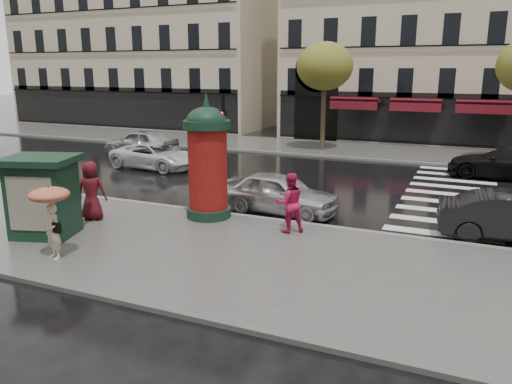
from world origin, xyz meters
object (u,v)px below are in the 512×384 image
at_px(morris_column, 208,159).
at_px(car_white, 155,156).
at_px(car_silver, 280,193).
at_px(car_black, 509,163).
at_px(woman_umbrella, 51,211).
at_px(woman_red, 290,203).
at_px(newsstand, 43,195).
at_px(man_burgundy, 91,191).
at_px(traffic_light, 223,144).
at_px(car_far_silver, 141,143).

relative_size(morris_column, car_white, 0.88).
relative_size(morris_column, car_silver, 0.98).
distance_m(car_silver, car_black, 12.38).
height_order(woman_umbrella, car_white, woman_umbrella).
bearing_deg(woman_red, newsstand, -10.86).
height_order(car_silver, car_black, car_black).
bearing_deg(car_white, man_burgundy, -152.78).
distance_m(woman_red, traffic_light, 3.17).
xyz_separation_m(woman_umbrella, car_white, (-5.08, 11.90, -0.78)).
xyz_separation_m(newsstand, car_white, (-3.39, 10.55, -0.70)).
relative_size(woman_umbrella, man_burgundy, 1.02).
height_order(car_black, car_far_silver, car_far_silver).
height_order(woman_umbrella, newsstand, newsstand).
distance_m(woman_umbrella, car_silver, 7.86).
bearing_deg(woman_red, car_far_silver, -74.84).
relative_size(man_burgundy, morris_column, 0.47).
bearing_deg(car_far_silver, car_white, 52.57).
bearing_deg(morris_column, newsstand, -134.02).
height_order(woman_umbrella, man_burgundy, woman_umbrella).
xyz_separation_m(woman_red, traffic_light, (-2.66, 0.75, 1.56)).
relative_size(traffic_light, car_black, 0.77).
relative_size(morris_column, car_far_silver, 0.89).
height_order(man_burgundy, car_far_silver, man_burgundy).
height_order(woman_umbrella, woman_red, woman_umbrella).
bearing_deg(car_white, woman_red, -120.90).
distance_m(morris_column, traffic_light, 0.72).
height_order(woman_umbrella, car_far_silver, woman_umbrella).
bearing_deg(car_silver, woman_umbrella, 157.20).
bearing_deg(morris_column, car_silver, 43.42).
height_order(woman_red, traffic_light, traffic_light).
xyz_separation_m(newsstand, car_black, (13.26, 15.13, -0.59)).
bearing_deg(woman_red, car_black, -156.09).
bearing_deg(car_silver, woman_red, -145.87).
relative_size(woman_red, car_white, 0.39).
xyz_separation_m(morris_column, car_far_silver, (-9.87, 9.63, -1.33)).
bearing_deg(man_burgundy, car_far_silver, -78.89).
bearing_deg(morris_column, car_far_silver, 135.70).
xyz_separation_m(woman_umbrella, newsstand, (-1.69, 1.35, -0.07)).
height_order(car_silver, car_far_silver, car_far_silver).
distance_m(woman_umbrella, car_white, 12.97).
bearing_deg(newsstand, man_burgundy, 85.31).
bearing_deg(car_far_silver, car_black, 101.63).
bearing_deg(morris_column, traffic_light, 37.15).
height_order(woman_umbrella, car_black, woman_umbrella).
distance_m(car_white, car_black, 17.27).
bearing_deg(man_burgundy, newsstand, 67.07).
bearing_deg(man_burgundy, car_silver, -163.99).
relative_size(newsstand, car_far_silver, 0.51).
bearing_deg(morris_column, car_black, 49.74).
xyz_separation_m(man_burgundy, traffic_light, (3.85, 2.15, 1.51)).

